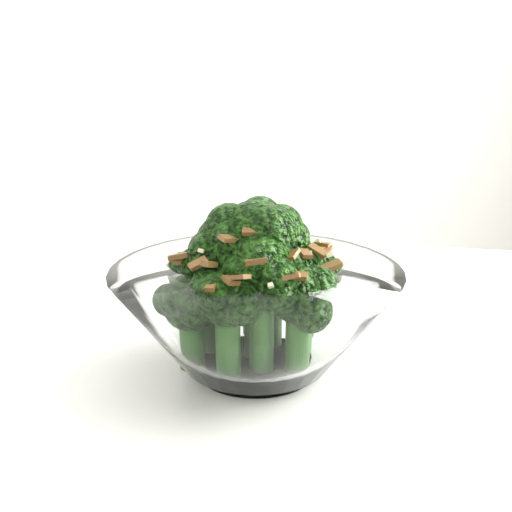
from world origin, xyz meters
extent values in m
cube|color=white|center=(-0.01, -0.10, 0.73)|extent=(1.40, 1.15, 0.04)
cylinder|color=white|center=(0.17, -0.12, 0.75)|extent=(0.08, 0.08, 0.01)
cylinder|color=#225316|center=(0.18, -0.10, 0.80)|extent=(0.02, 0.02, 0.07)
sphere|color=#1C4C0E|center=(0.18, -0.10, 0.85)|extent=(0.05, 0.05, 0.05)
cylinder|color=#225316|center=(0.13, -0.10, 0.79)|extent=(0.02, 0.02, 0.05)
sphere|color=#1C4C0E|center=(0.13, -0.10, 0.82)|extent=(0.04, 0.04, 0.04)
cylinder|color=#225316|center=(0.17, -0.07, 0.78)|extent=(0.02, 0.02, 0.04)
sphere|color=#1C4C0E|center=(0.17, -0.07, 0.81)|extent=(0.04, 0.04, 0.04)
cylinder|color=#225316|center=(0.15, -0.11, 0.80)|extent=(0.02, 0.02, 0.07)
sphere|color=#1C4C0E|center=(0.15, -0.11, 0.84)|extent=(0.05, 0.05, 0.05)
cylinder|color=#225316|center=(0.20, -0.12, 0.79)|extent=(0.02, 0.02, 0.05)
sphere|color=#1C4C0E|center=(0.20, -0.12, 0.83)|extent=(0.04, 0.04, 0.04)
cylinder|color=#225316|center=(0.14, -0.14, 0.78)|extent=(0.02, 0.02, 0.05)
sphere|color=#1C4C0E|center=(0.14, -0.14, 0.82)|extent=(0.04, 0.04, 0.04)
cylinder|color=#225316|center=(0.17, -0.12, 0.80)|extent=(0.02, 0.02, 0.08)
sphere|color=#1C4C0E|center=(0.17, -0.12, 0.85)|extent=(0.05, 0.05, 0.05)
cylinder|color=#225316|center=(0.21, -0.09, 0.78)|extent=(0.02, 0.02, 0.04)
sphere|color=#1C4C0E|center=(0.21, -0.09, 0.81)|extent=(0.04, 0.04, 0.04)
cylinder|color=#225316|center=(0.19, -0.15, 0.79)|extent=(0.02, 0.02, 0.05)
sphere|color=#1C4C0E|center=(0.19, -0.15, 0.82)|extent=(0.04, 0.04, 0.04)
cylinder|color=#225316|center=(0.17, -0.14, 0.80)|extent=(0.02, 0.02, 0.07)
sphere|color=#1C4C0E|center=(0.17, -0.14, 0.84)|extent=(0.04, 0.04, 0.04)
cylinder|color=#225316|center=(0.12, -0.13, 0.78)|extent=(0.02, 0.02, 0.04)
sphere|color=#1C4C0E|center=(0.12, -0.13, 0.81)|extent=(0.04, 0.04, 0.04)
cube|color=brown|center=(0.19, -0.11, 0.86)|extent=(0.01, 0.01, 0.01)
cube|color=brown|center=(0.16, -0.06, 0.84)|extent=(0.01, 0.01, 0.01)
cube|color=brown|center=(0.12, -0.14, 0.84)|extent=(0.01, 0.01, 0.01)
cube|color=brown|center=(0.18, -0.17, 0.84)|extent=(0.02, 0.01, 0.01)
cube|color=brown|center=(0.13, -0.15, 0.84)|extent=(0.01, 0.01, 0.01)
cube|color=brown|center=(0.12, -0.09, 0.83)|extent=(0.01, 0.01, 0.00)
cube|color=brown|center=(0.22, -0.10, 0.84)|extent=(0.01, 0.01, 0.00)
cube|color=brown|center=(0.18, -0.10, 0.86)|extent=(0.01, 0.01, 0.01)
cube|color=brown|center=(0.14, -0.11, 0.86)|extent=(0.01, 0.01, 0.01)
cube|color=brown|center=(0.13, -0.07, 0.83)|extent=(0.01, 0.01, 0.01)
cube|color=brown|center=(0.14, -0.11, 0.86)|extent=(0.01, 0.01, 0.01)
cube|color=brown|center=(0.18, -0.08, 0.84)|extent=(0.02, 0.01, 0.01)
cube|color=brown|center=(0.21, -0.13, 0.84)|extent=(0.02, 0.02, 0.01)
cube|color=brown|center=(0.19, -0.16, 0.84)|extent=(0.01, 0.01, 0.00)
cube|color=brown|center=(0.11, -0.11, 0.84)|extent=(0.02, 0.01, 0.01)
cube|color=brown|center=(0.22, -0.09, 0.83)|extent=(0.02, 0.01, 0.01)
cube|color=brown|center=(0.11, -0.11, 0.84)|extent=(0.01, 0.01, 0.01)
cube|color=brown|center=(0.13, -0.16, 0.83)|extent=(0.01, 0.01, 0.01)
cube|color=brown|center=(0.12, -0.09, 0.83)|extent=(0.01, 0.02, 0.01)
cube|color=brown|center=(0.15, -0.14, 0.86)|extent=(0.02, 0.01, 0.01)
cube|color=brown|center=(0.19, -0.15, 0.85)|extent=(0.01, 0.01, 0.01)
cube|color=brown|center=(0.20, -0.14, 0.85)|extent=(0.01, 0.01, 0.01)
cube|color=brown|center=(0.16, -0.14, 0.86)|extent=(0.01, 0.01, 0.01)
cube|color=brown|center=(0.15, -0.17, 0.84)|extent=(0.01, 0.01, 0.01)
cube|color=brown|center=(0.19, -0.08, 0.85)|extent=(0.02, 0.01, 0.01)
cube|color=brown|center=(0.18, -0.10, 0.87)|extent=(0.01, 0.01, 0.01)
cube|color=brown|center=(0.21, -0.14, 0.84)|extent=(0.02, 0.01, 0.01)
cube|color=brown|center=(0.14, -0.16, 0.84)|extent=(0.01, 0.01, 0.01)
cube|color=brown|center=(0.20, -0.07, 0.84)|extent=(0.02, 0.01, 0.01)
cube|color=brown|center=(0.22, -0.10, 0.84)|extent=(0.02, 0.02, 0.01)
cube|color=brown|center=(0.22, -0.11, 0.84)|extent=(0.01, 0.01, 0.00)
cube|color=brown|center=(0.20, -0.09, 0.85)|extent=(0.02, 0.01, 0.00)
cube|color=brown|center=(0.16, -0.16, 0.85)|extent=(0.02, 0.01, 0.01)
cube|color=brown|center=(0.18, -0.13, 0.87)|extent=(0.01, 0.01, 0.01)
cube|color=brown|center=(0.15, -0.07, 0.84)|extent=(0.02, 0.02, 0.00)
cube|color=brown|center=(0.18, -0.07, 0.84)|extent=(0.01, 0.01, 0.01)
cube|color=brown|center=(0.15, -0.12, 0.86)|extent=(0.01, 0.01, 0.01)
cube|color=beige|center=(0.17, -0.13, 0.86)|extent=(0.00, 0.00, 0.00)
cube|color=beige|center=(0.20, -0.12, 0.85)|extent=(0.00, 0.00, 0.00)
cube|color=beige|center=(0.17, -0.15, 0.85)|extent=(0.01, 0.01, 0.00)
cube|color=beige|center=(0.16, -0.11, 0.87)|extent=(0.01, 0.01, 0.01)
cube|color=beige|center=(0.17, -0.09, 0.86)|extent=(0.01, 0.01, 0.01)
cube|color=beige|center=(0.19, -0.11, 0.86)|extent=(0.00, 0.00, 0.00)
cube|color=beige|center=(0.17, -0.17, 0.84)|extent=(0.00, 0.00, 0.00)
cube|color=beige|center=(0.21, -0.11, 0.85)|extent=(0.00, 0.01, 0.00)
cube|color=beige|center=(0.17, -0.08, 0.86)|extent=(0.01, 0.01, 0.01)
cube|color=beige|center=(0.15, -0.07, 0.84)|extent=(0.00, 0.00, 0.00)
cube|color=beige|center=(0.13, -0.13, 0.85)|extent=(0.01, 0.01, 0.00)
cube|color=beige|center=(0.16, -0.15, 0.85)|extent=(0.00, 0.01, 0.01)
cube|color=beige|center=(0.15, -0.07, 0.84)|extent=(0.01, 0.00, 0.00)
cube|color=beige|center=(0.20, -0.14, 0.85)|extent=(0.00, 0.00, 0.00)
cube|color=beige|center=(0.21, -0.13, 0.84)|extent=(0.01, 0.01, 0.01)
cube|color=beige|center=(0.13, -0.08, 0.84)|extent=(0.01, 0.01, 0.00)
cube|color=beige|center=(0.18, -0.13, 0.87)|extent=(0.00, 0.00, 0.00)
cube|color=beige|center=(0.15, -0.10, 0.86)|extent=(0.00, 0.00, 0.00)
cube|color=beige|center=(0.16, -0.12, 0.87)|extent=(0.01, 0.01, 0.00)
cube|color=beige|center=(0.20, -0.10, 0.85)|extent=(0.01, 0.01, 0.00)
camera|label=1|loc=(0.09, -0.58, 0.98)|focal=50.00mm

